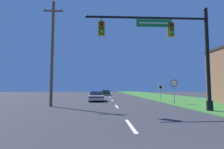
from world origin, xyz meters
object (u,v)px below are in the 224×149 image
at_px(signal_mast, 177,47).
at_px(utility_pole_near, 52,51).
at_px(stop_sign, 174,86).
at_px(car_ahead, 96,96).
at_px(far_car, 106,93).
at_px(route_sign_post, 161,89).

xyz_separation_m(signal_mast, utility_pole_near, (-10.09, 3.86, 0.40)).
xyz_separation_m(signal_mast, stop_sign, (2.03, 5.76, -2.78)).
distance_m(car_ahead, far_car, 18.98).
bearing_deg(far_car, stop_sign, -73.82).
xyz_separation_m(car_ahead, stop_sign, (8.28, -4.49, 1.26)).
height_order(far_car, route_sign_post, route_sign_post).
relative_size(car_ahead, far_car, 0.97).
distance_m(route_sign_post, utility_pole_near, 13.67).
distance_m(far_car, stop_sign, 24.40).
bearing_deg(signal_mast, route_sign_post, 79.04).
bearing_deg(utility_pole_near, signal_mast, -20.95).
bearing_deg(stop_sign, route_sign_post, 92.79).
height_order(car_ahead, stop_sign, stop_sign).
distance_m(car_ahead, utility_pole_near, 8.67).
height_order(far_car, utility_pole_near, utility_pole_near).
height_order(car_ahead, utility_pole_near, utility_pole_near).
bearing_deg(utility_pole_near, route_sign_post, 25.40).
bearing_deg(utility_pole_near, stop_sign, 8.90).
xyz_separation_m(far_car, stop_sign, (6.79, -23.40, 1.26)).
height_order(signal_mast, car_ahead, signal_mast).
xyz_separation_m(signal_mast, car_ahead, (-6.25, 10.25, -4.04)).
bearing_deg(stop_sign, utility_pole_near, -171.10).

